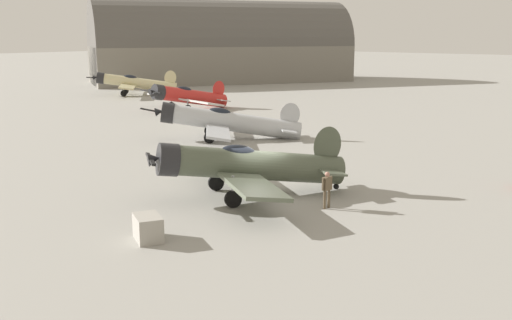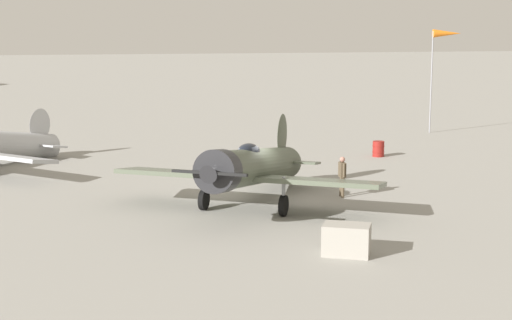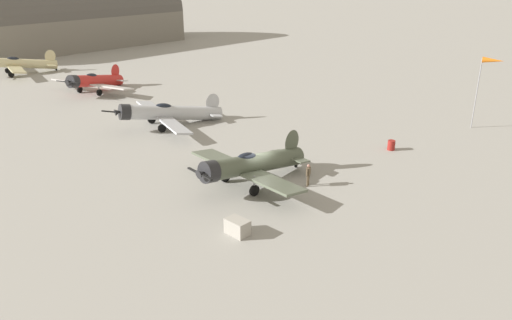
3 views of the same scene
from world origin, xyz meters
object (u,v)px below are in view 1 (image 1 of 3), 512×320
object	(u,v)px
airplane_mid_apron	(227,122)
ground_crew_mechanic	(327,186)
equipment_crate	(148,228)
airplane_foreground	(246,165)
airplane_outer_stand	(134,83)
airplane_far_line	(187,97)

from	to	relation	value
airplane_mid_apron	ground_crew_mechanic	size ratio (longest dim) A/B	6.02
airplane_mid_apron	equipment_crate	xyz separation A→B (m)	(-18.77, -12.61, -0.84)
ground_crew_mechanic	airplane_mid_apron	bearing A→B (deg)	152.27
airplane_foreground	equipment_crate	size ratio (longest dim) A/B	5.74
airplane_foreground	airplane_outer_stand	xyz separation A→B (m)	(28.38, 42.15, -0.00)
airplane_foreground	airplane_far_line	distance (m)	33.74
airplane_far_line	airplane_outer_stand	size ratio (longest dim) A/B	1.20
airplane_outer_stand	ground_crew_mechanic	distance (m)	53.88
airplane_outer_stand	equipment_crate	world-z (taller)	airplane_outer_stand
airplane_mid_apron	airplane_outer_stand	world-z (taller)	airplane_outer_stand
airplane_mid_apron	ground_crew_mechanic	xyz separation A→B (m)	(-10.77, -15.64, -0.30)
ground_crew_mechanic	equipment_crate	size ratio (longest dim) A/B	0.99
airplane_mid_apron	airplane_outer_stand	size ratio (longest dim) A/B	1.03
airplane_foreground	ground_crew_mechanic	distance (m)	4.23
airplane_outer_stand	ground_crew_mechanic	bearing A→B (deg)	102.38
airplane_outer_stand	ground_crew_mechanic	world-z (taller)	airplane_outer_stand
ground_crew_mechanic	equipment_crate	bearing A→B (deg)	-103.96
airplane_outer_stand	equipment_crate	bearing A→B (deg)	93.72
airplane_foreground	airplane_mid_apron	bearing A→B (deg)	-101.63
airplane_foreground	airplane_far_line	xyz separation A→B (m)	(21.67, 25.86, -0.13)
airplane_outer_stand	equipment_crate	size ratio (longest dim) A/B	5.77
airplane_far_line	equipment_crate	bearing A→B (deg)	55.78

